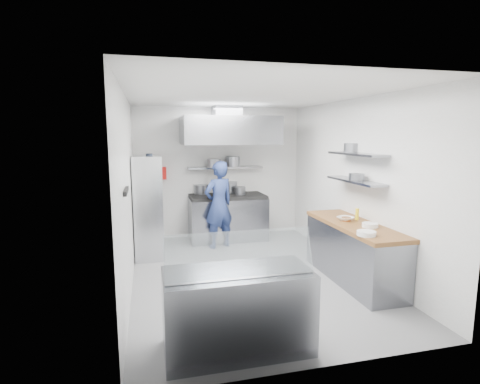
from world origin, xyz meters
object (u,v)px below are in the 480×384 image
object	(u,v)px
gas_range	(228,219)
wire_rack	(148,206)
chef	(219,205)
display_case	(238,311)

from	to	relation	value
gas_range	wire_rack	bearing A→B (deg)	-156.21
wire_rack	chef	bearing A→B (deg)	8.56
chef	wire_rack	bearing A→B (deg)	-13.58
chef	display_case	world-z (taller)	chef
chef	display_case	size ratio (longest dim) A/B	1.14
gas_range	wire_rack	world-z (taller)	wire_rack
wire_rack	gas_range	bearing A→B (deg)	23.79
chef	gas_range	bearing A→B (deg)	-141.14
chef	display_case	distance (m)	3.64
gas_range	display_case	xyz separation A→B (m)	(-0.77, -4.10, -0.03)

